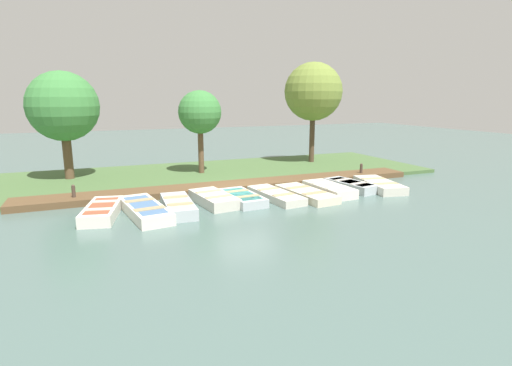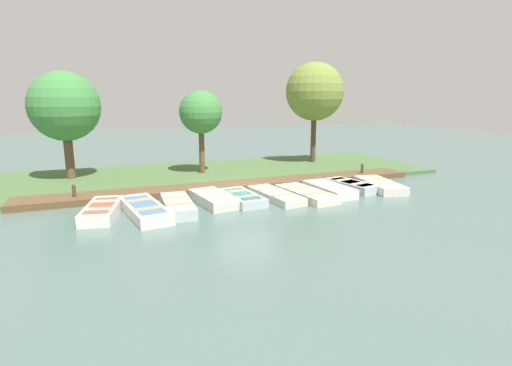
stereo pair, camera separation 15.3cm
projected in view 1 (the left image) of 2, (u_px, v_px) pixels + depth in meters
name	position (u px, v px, depth m)	size (l,w,h in m)	color
ground_plane	(246.00, 195.00, 17.60)	(80.00, 80.00, 0.00)	#4C6660
shore_bank	(214.00, 174.00, 22.10)	(8.00, 24.00, 0.18)	#476638
dock_walkway	(235.00, 186.00, 18.82)	(1.56, 18.79, 0.28)	brown
rowboat_0	(102.00, 211.00, 14.41)	(3.04, 1.66, 0.44)	silver
rowboat_1	(145.00, 210.00, 14.56)	(3.68, 1.65, 0.43)	silver
rowboat_2	(178.00, 206.00, 15.07)	(3.02, 1.17, 0.44)	#B2BCC1
rowboat_3	(214.00, 199.00, 16.09)	(2.81, 1.52, 0.44)	beige
rowboat_4	(242.00, 198.00, 16.43)	(2.76, 1.30, 0.37)	#B2BCC1
rowboat_5	(276.00, 195.00, 16.91)	(3.30, 1.43, 0.34)	beige
rowboat_6	(306.00, 194.00, 17.16)	(3.35, 1.54, 0.35)	beige
rowboat_7	(329.00, 189.00, 17.83)	(2.81, 1.25, 0.43)	silver
rowboat_8	(351.00, 185.00, 18.60)	(2.75, 1.51, 0.42)	#B2BCC1
rowboat_9	(379.00, 185.00, 18.80)	(3.27, 1.80, 0.40)	beige
mooring_post_near	(74.00, 194.00, 16.10)	(0.14, 0.14, 0.80)	#47382D
mooring_post_far	(361.00, 171.00, 21.29)	(0.14, 0.14, 0.80)	#47382D
park_tree_far_left	(63.00, 107.00, 19.56)	(3.42, 3.42, 5.51)	brown
park_tree_left	(200.00, 113.00, 21.20)	(2.29, 2.29, 4.61)	brown
park_tree_center	(313.00, 92.00, 24.72)	(3.59, 3.59, 6.38)	#4C3828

